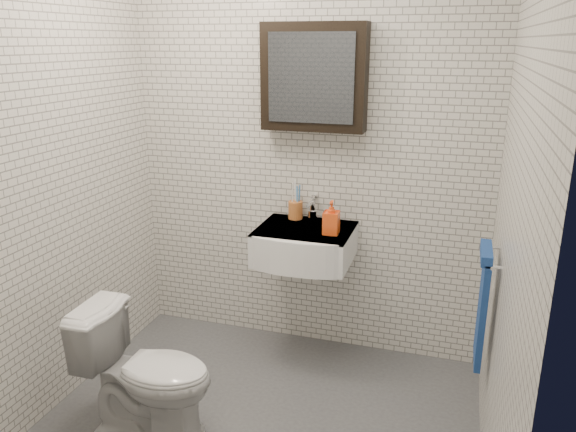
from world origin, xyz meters
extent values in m
cube|color=#46484D|center=(0.00, 0.00, 0.01)|extent=(2.20, 2.00, 0.01)
cube|color=silver|center=(0.00, 1.00, 1.25)|extent=(2.20, 0.02, 2.50)
cube|color=silver|center=(0.00, -1.00, 1.25)|extent=(2.20, 0.02, 2.50)
cube|color=silver|center=(-1.10, 0.00, 1.25)|extent=(0.02, 2.00, 2.50)
cube|color=silver|center=(1.10, 0.00, 1.25)|extent=(0.02, 2.00, 2.50)
cube|color=white|center=(0.05, 0.78, 0.75)|extent=(0.55, 0.45, 0.20)
cylinder|color=silver|center=(0.05, 0.80, 0.84)|extent=(0.31, 0.31, 0.02)
cylinder|color=silver|center=(0.05, 0.80, 0.85)|extent=(0.04, 0.04, 0.01)
cube|color=white|center=(0.05, 0.78, 0.84)|extent=(0.55, 0.45, 0.01)
cylinder|color=silver|center=(0.05, 0.94, 0.88)|extent=(0.06, 0.06, 0.06)
cylinder|color=silver|center=(0.05, 0.94, 0.94)|extent=(0.03, 0.03, 0.08)
cylinder|color=silver|center=(0.05, 0.88, 0.97)|extent=(0.02, 0.12, 0.02)
cube|color=silver|center=(0.05, 0.97, 0.99)|extent=(0.02, 0.09, 0.01)
cube|color=black|center=(0.05, 0.93, 1.70)|extent=(0.60, 0.14, 0.60)
cube|color=#3F444C|center=(0.05, 0.85, 1.70)|extent=(0.49, 0.01, 0.49)
cylinder|color=silver|center=(1.06, 0.35, 0.95)|extent=(0.02, 0.30, 0.02)
cylinder|color=silver|center=(1.08, 0.48, 0.95)|extent=(0.04, 0.02, 0.02)
cylinder|color=silver|center=(1.08, 0.22, 0.95)|extent=(0.04, 0.02, 0.02)
cube|color=#215B99|center=(1.05, 0.35, 0.68)|extent=(0.03, 0.26, 0.54)
cube|color=#215B99|center=(1.04, 0.35, 0.96)|extent=(0.05, 0.26, 0.05)
cylinder|color=#B6642D|center=(-0.06, 0.93, 0.90)|extent=(0.11, 0.11, 0.11)
cylinder|color=white|center=(-0.07, 0.92, 0.98)|extent=(0.02, 0.03, 0.21)
cylinder|color=#3D7EC4|center=(-0.05, 0.93, 0.97)|extent=(0.02, 0.02, 0.19)
cylinder|color=white|center=(-0.06, 0.95, 0.98)|extent=(0.03, 0.04, 0.22)
cylinder|color=#3D7EC4|center=(-0.04, 0.95, 0.97)|extent=(0.03, 0.04, 0.20)
imported|color=orange|center=(0.22, 0.72, 0.95)|extent=(0.09, 0.09, 0.19)
imported|color=white|center=(-0.50, -0.14, 0.34)|extent=(0.67, 0.39, 0.67)
camera|label=1|loc=(0.88, -2.22, 1.90)|focal=35.00mm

